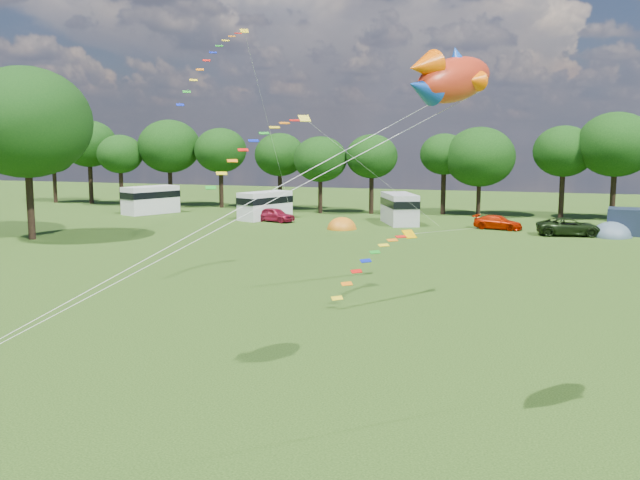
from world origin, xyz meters
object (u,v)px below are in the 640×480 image
(car_a, at_px, (275,215))
(car_d, at_px, (570,227))
(car_c, at_px, (498,222))
(big_tree, at_px, (26,123))
(tent_orange, at_px, (342,229))
(campervan_a, at_px, (151,199))
(tent_greyblue, at_px, (611,236))
(campervan_c, at_px, (399,208))
(campervan_b, at_px, (265,205))
(fish_kite, at_px, (449,79))

(car_a, relative_size, car_d, 0.76)
(car_c, bearing_deg, big_tree, 129.05)
(car_c, bearing_deg, tent_orange, 119.12)
(campervan_a, distance_m, tent_greyblue, 44.60)
(car_a, distance_m, campervan_c, 11.69)
(car_d, height_order, tent_orange, car_d)
(campervan_b, relative_size, tent_greyblue, 1.70)
(campervan_b, bearing_deg, campervan_a, 108.50)
(campervan_a, bearing_deg, campervan_b, -70.90)
(car_d, bearing_deg, big_tree, 101.55)
(car_d, distance_m, tent_orange, 18.83)
(big_tree, xyz_separation_m, car_c, (34.33, 17.19, -8.42))
(tent_orange, bearing_deg, car_d, 4.75)
(car_a, xyz_separation_m, campervan_a, (-14.98, 2.87, 0.86))
(tent_greyblue, bearing_deg, campervan_b, 174.49)
(campervan_b, bearing_deg, tent_greyblue, -71.81)
(tent_orange, height_order, fish_kite, fish_kite)
(campervan_c, relative_size, tent_orange, 2.16)
(car_a, relative_size, fish_kite, 1.24)
(car_a, relative_size, car_c, 1.00)
(car_c, distance_m, car_d, 6.26)
(car_c, bearing_deg, tent_greyblue, -89.98)
(big_tree, distance_m, tent_greyblue, 46.78)
(tent_orange, xyz_separation_m, fish_kite, (14.27, -40.21, 9.37))
(tent_orange, bearing_deg, car_c, 16.68)
(big_tree, distance_m, fish_kite, 44.67)
(car_d, bearing_deg, campervan_b, 74.41)
(campervan_a, distance_m, fish_kite, 59.63)
(car_d, bearing_deg, car_a, 77.56)
(campervan_b, bearing_deg, campervan_c, -64.73)
(car_d, height_order, campervan_b, campervan_b)
(big_tree, xyz_separation_m, tent_orange, (21.40, 13.32, -9.00))
(car_d, xyz_separation_m, campervan_a, (-41.21, 4.55, 0.81))
(car_a, bearing_deg, fish_kite, -136.05)
(car_c, height_order, tent_greyblue, tent_greyblue)
(big_tree, bearing_deg, tent_greyblue, 19.36)
(tent_orange, relative_size, tent_greyblue, 0.82)
(campervan_c, xyz_separation_m, tent_greyblue, (17.91, -3.36, -1.48))
(big_tree, xyz_separation_m, campervan_b, (12.26, 18.21, -7.58))
(tent_orange, bearing_deg, tent_greyblue, 4.94)
(big_tree, relative_size, car_d, 2.52)
(fish_kite, bearing_deg, car_c, 32.92)
(car_a, xyz_separation_m, car_c, (20.41, 0.64, -0.07))
(campervan_b, bearing_deg, car_c, -68.94)
(car_a, bearing_deg, campervan_a, 96.52)
(campervan_a, distance_m, campervan_c, 26.48)
(big_tree, height_order, car_d, big_tree)
(big_tree, xyz_separation_m, campervan_a, (-1.06, 19.42, -7.49))
(tent_orange, bearing_deg, car_a, 156.59)
(tent_orange, bearing_deg, fish_kite, -70.46)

